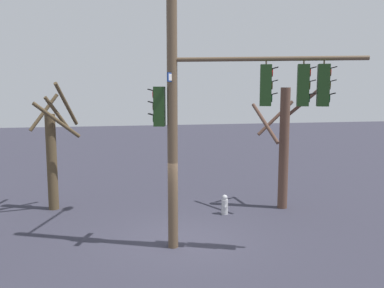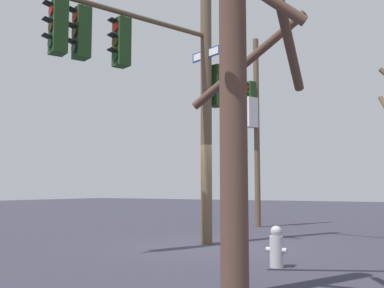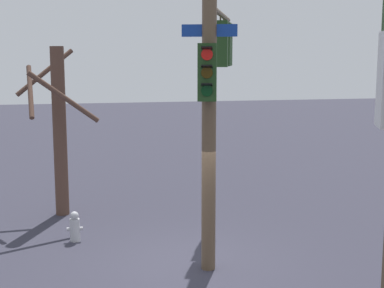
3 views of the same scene
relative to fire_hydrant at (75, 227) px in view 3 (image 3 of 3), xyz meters
The scene contains 4 objects.
ground_plane 3.10m from the fire_hydrant, 139.23° to the left, with size 80.00×80.00×0.00m, color #31303D.
main_signal_pole_assembly 5.42m from the fire_hydrant, 155.63° to the left, with size 4.76×5.58×8.79m.
fire_hydrant is the anchor object (origin of this frame).
bare_tree_behind_pole 3.25m from the fire_hydrant, 80.88° to the right, with size 2.24×2.27×4.63m.
Camera 3 is at (2.16, 11.33, 4.46)m, focal length 53.10 mm.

